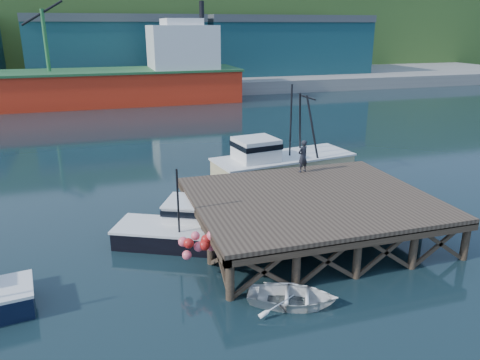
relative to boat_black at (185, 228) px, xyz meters
name	(u,v)px	position (x,y,z in m)	size (l,w,h in m)	color
ground	(207,248)	(0.91, -0.97, -0.77)	(300.00, 300.00, 0.00)	black
wharf	(312,201)	(6.41, -1.15, 1.17)	(12.00, 10.00, 2.62)	brown
far_quay	(118,79)	(0.91, 69.03, 0.23)	(160.00, 40.00, 2.00)	gray
warehouse_mid	(118,50)	(0.91, 64.03, 5.73)	(28.00, 16.00, 9.00)	#184552
warehouse_right	(280,48)	(30.91, 64.03, 5.73)	(30.00, 16.00, 9.00)	#184552
cargo_ship	(63,81)	(-7.55, 47.03, 2.55)	(55.50, 10.00, 13.75)	red
hillside	(107,23)	(0.91, 99.03, 10.23)	(220.00, 50.00, 22.00)	#2D511E
boat_black	(185,228)	(0.00, 0.00, 0.00)	(7.17, 6.00, 4.18)	black
trawler	(281,161)	(8.42, 8.06, 0.61)	(10.42, 5.00, 6.70)	beige
dinghy	(292,297)	(2.94, -6.77, -0.40)	(2.54, 3.55, 0.74)	white
dockworker	(303,156)	(7.75, 3.05, 2.33)	(0.71, 0.46, 1.94)	black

